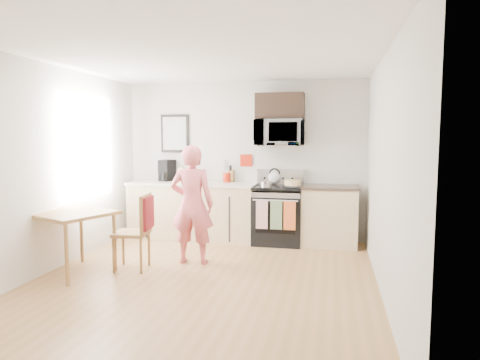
% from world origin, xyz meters
% --- Properties ---
extents(floor, '(4.60, 4.60, 0.00)m').
position_xyz_m(floor, '(0.00, 0.00, 0.00)').
color(floor, olive).
rests_on(floor, ground).
extents(back_wall, '(4.00, 0.04, 2.60)m').
position_xyz_m(back_wall, '(0.00, 2.30, 1.30)').
color(back_wall, silver).
rests_on(back_wall, floor).
extents(front_wall, '(4.00, 0.04, 2.60)m').
position_xyz_m(front_wall, '(0.00, -2.30, 1.30)').
color(front_wall, silver).
rests_on(front_wall, floor).
extents(left_wall, '(0.04, 4.60, 2.60)m').
position_xyz_m(left_wall, '(-2.00, 0.00, 1.30)').
color(left_wall, silver).
rests_on(left_wall, floor).
extents(right_wall, '(0.04, 4.60, 2.60)m').
position_xyz_m(right_wall, '(2.00, 0.00, 1.30)').
color(right_wall, silver).
rests_on(right_wall, floor).
extents(ceiling, '(4.00, 4.60, 0.04)m').
position_xyz_m(ceiling, '(0.00, 0.00, 2.60)').
color(ceiling, white).
rests_on(ceiling, back_wall).
extents(window, '(0.06, 1.40, 1.50)m').
position_xyz_m(window, '(-1.96, 0.80, 1.55)').
color(window, white).
rests_on(window, left_wall).
extents(cabinet_left, '(2.10, 0.60, 0.90)m').
position_xyz_m(cabinet_left, '(-0.80, 2.00, 0.45)').
color(cabinet_left, tan).
rests_on(cabinet_left, floor).
extents(countertop_left, '(2.14, 0.64, 0.04)m').
position_xyz_m(countertop_left, '(-0.80, 2.00, 0.92)').
color(countertop_left, white).
rests_on(countertop_left, cabinet_left).
extents(cabinet_right, '(0.84, 0.60, 0.90)m').
position_xyz_m(cabinet_right, '(1.43, 2.00, 0.45)').
color(cabinet_right, tan).
rests_on(cabinet_right, floor).
extents(countertop_right, '(0.88, 0.64, 0.04)m').
position_xyz_m(countertop_right, '(1.43, 2.00, 0.92)').
color(countertop_right, black).
rests_on(countertop_right, cabinet_right).
extents(range, '(0.76, 0.70, 1.16)m').
position_xyz_m(range, '(0.63, 1.98, 0.44)').
color(range, black).
rests_on(range, floor).
extents(microwave, '(0.76, 0.51, 0.42)m').
position_xyz_m(microwave, '(0.63, 2.08, 1.76)').
color(microwave, '#A5A5AA').
rests_on(microwave, back_wall).
extents(upper_cabinet, '(0.76, 0.35, 0.40)m').
position_xyz_m(upper_cabinet, '(0.63, 2.12, 2.18)').
color(upper_cabinet, black).
rests_on(upper_cabinet, back_wall).
extents(wall_art, '(0.50, 0.04, 0.65)m').
position_xyz_m(wall_art, '(-1.20, 2.28, 1.75)').
color(wall_art, black).
rests_on(wall_art, back_wall).
extents(wall_trivet, '(0.20, 0.02, 0.20)m').
position_xyz_m(wall_trivet, '(0.05, 2.28, 1.30)').
color(wall_trivet, '#AA210E').
rests_on(wall_trivet, back_wall).
extents(person, '(0.62, 0.44, 1.59)m').
position_xyz_m(person, '(-0.36, 0.66, 0.80)').
color(person, '#DD3C4E').
rests_on(person, floor).
extents(dining_table, '(0.93, 0.93, 0.77)m').
position_xyz_m(dining_table, '(-1.65, -0.06, 0.68)').
color(dining_table, brown).
rests_on(dining_table, floor).
extents(chair, '(0.50, 0.46, 0.97)m').
position_xyz_m(chair, '(-0.89, 0.24, 0.63)').
color(chair, brown).
rests_on(chair, floor).
extents(knife_block, '(0.10, 0.13, 0.19)m').
position_xyz_m(knife_block, '(-0.19, 2.22, 1.04)').
color(knife_block, brown).
rests_on(knife_block, countertop_left).
extents(utensil_crock, '(0.12, 0.12, 0.37)m').
position_xyz_m(utensil_crock, '(-0.25, 2.16, 1.09)').
color(utensil_crock, '#AA210E').
rests_on(utensil_crock, countertop_left).
extents(fruit_bowl, '(0.29, 0.29, 0.10)m').
position_xyz_m(fruit_bowl, '(-0.80, 2.18, 0.98)').
color(fruit_bowl, silver).
rests_on(fruit_bowl, countertop_left).
extents(milk_carton, '(0.11, 0.11, 0.25)m').
position_xyz_m(milk_carton, '(-1.00, 2.01, 1.06)').
color(milk_carton, tan).
rests_on(milk_carton, countertop_left).
extents(coffee_maker, '(0.26, 0.33, 0.36)m').
position_xyz_m(coffee_maker, '(-1.31, 2.16, 1.11)').
color(coffee_maker, black).
rests_on(coffee_maker, countertop_left).
extents(bread_bag, '(0.34, 0.16, 0.12)m').
position_xyz_m(bread_bag, '(-0.82, 1.83, 1.00)').
color(bread_bag, tan).
rests_on(bread_bag, countertop_left).
extents(cake, '(0.32, 0.32, 0.10)m').
position_xyz_m(cake, '(0.87, 1.87, 0.98)').
color(cake, black).
rests_on(cake, range).
extents(kettle, '(0.21, 0.21, 0.26)m').
position_xyz_m(kettle, '(0.54, 2.20, 1.04)').
color(kettle, silver).
rests_on(kettle, range).
extents(pot, '(0.18, 0.30, 0.09)m').
position_xyz_m(pot, '(0.47, 1.75, 0.97)').
color(pot, '#A5A5AA').
rests_on(pot, range).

